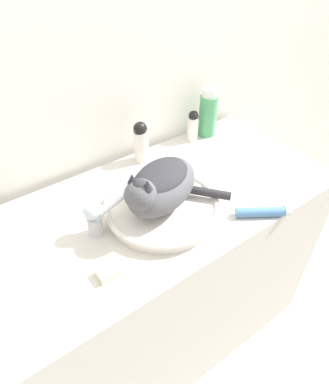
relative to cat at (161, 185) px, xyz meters
The scene contains 11 objects.
ground_plane 0.99m from the cat, 88.18° to the right, with size 12.00×12.00×0.00m, color #B7B2A8.
wall_back 0.47m from the cat, 88.93° to the left, with size 8.00×0.05×2.40m.
vanity_counter 0.55m from the cat, 82.24° to the left, with size 1.30×0.59×0.84m.
sink_basin 0.10m from the cat, 29.30° to the left, with size 0.37×0.37×0.04m.
cat is the anchor object (origin of this frame).
faucet 0.21m from the cat, 166.67° to the left, with size 0.15×0.06×0.14m.
mouthwash_bottle 0.54m from the cat, 33.07° to the left, with size 0.07×0.07×0.21m.
lotion_bottle_white 0.32m from the cat, 68.03° to the left, with size 0.06×0.06×0.16m.
deodorant_stick 0.48m from the cat, 38.25° to the left, with size 0.04×0.04×0.13m.
cream_tube 0.34m from the cat, 37.26° to the right, with size 0.16×0.13×0.04m.
soap_bar 0.29m from the cat, 156.56° to the right, with size 0.06×0.04×0.02m.
Camera 1 is at (-0.46, -0.41, 1.60)m, focal length 32.00 mm.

